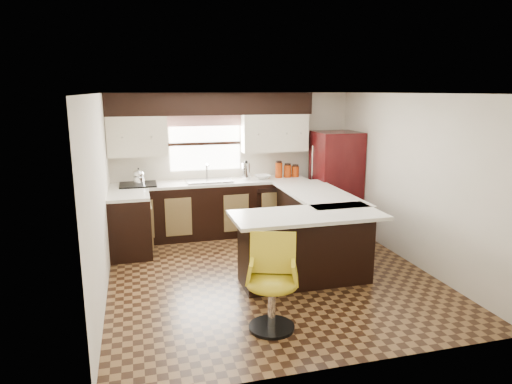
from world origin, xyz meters
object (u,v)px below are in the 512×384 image
object	(u,v)px
peninsula_long	(315,225)
refrigerator	(336,182)
bar_chair	(272,284)
peninsula_return	(305,249)

from	to	relation	value
peninsula_long	refrigerator	bearing A→B (deg)	52.12
refrigerator	bar_chair	distance (m)	3.72
bar_chair	peninsula_long	bearing A→B (deg)	76.33
refrigerator	peninsula_return	bearing A→B (deg)	-123.50
peninsula_long	bar_chair	xyz separation A→B (m)	(-1.29, -2.01, 0.04)
peninsula_long	bar_chair	world-z (taller)	bar_chair
peninsula_long	bar_chair	distance (m)	2.39
peninsula_return	refrigerator	bearing A→B (deg)	56.50
peninsula_return	bar_chair	distance (m)	1.29
peninsula_return	bar_chair	xyz separation A→B (m)	(-0.77, -1.04, 0.04)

